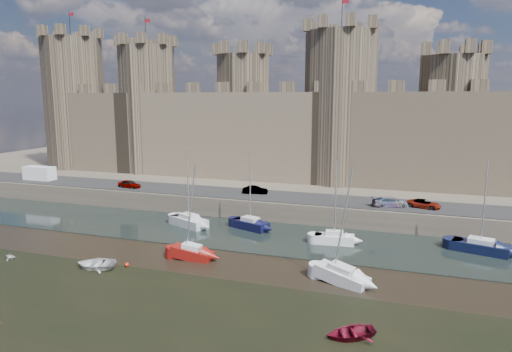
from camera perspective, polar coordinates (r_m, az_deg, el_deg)
The scene contains 20 objects.
ground at distance 31.29m, azimuth -8.78°, elevation -20.46°, with size 160.00×160.00×0.00m, color black.
water_channel at distance 51.93m, azimuth 3.64°, elevation -7.78°, with size 160.00×12.00×0.08m, color black.
quay at distance 86.02m, azimuth 9.97°, elevation -0.03°, with size 160.00×60.00×2.50m, color #4C443A.
road at distance 60.67m, azimuth 6.16°, elevation -2.79°, with size 160.00×7.00×0.10m, color black.
castle at distance 73.18m, azimuth 8.24°, elevation 6.54°, with size 108.50×11.00×29.00m.
car_0 at distance 69.73m, azimuth -15.54°, elevation -0.97°, with size 1.44×3.57×1.22m, color gray.
car_1 at distance 63.00m, azimuth -0.11°, elevation -1.77°, with size 1.21×3.47×1.14m, color gray.
car_2 at distance 57.97m, azimuth 16.43°, elevation -3.14°, with size 1.77×4.36×1.26m, color gray.
car_3 at distance 58.61m, azimuth 20.25°, elevation -3.30°, with size 1.80×3.91×1.09m, color gray.
van at distance 81.37m, azimuth -25.44°, elevation 0.29°, with size 5.10×2.04×2.23m, color white.
sailboat_0 at distance 56.83m, azimuth -8.38°, elevation -5.55°, with size 5.56×3.95×9.70m.
sailboat_1 at distance 55.08m, azimuth -0.72°, elevation -5.96°, with size 4.98×3.29×9.31m.
sailboat_2 at distance 50.43m, azimuth 9.77°, elevation -7.60°, with size 4.36×2.10×9.07m.
sailboat_3 at distance 52.33m, azimuth 26.27°, elevation -7.87°, with size 5.70×3.47×9.36m.
sailboat_4 at distance 45.83m, azimuth -8.01°, elevation -9.40°, with size 4.13×1.70×9.55m.
sailboat_5 at distance 40.58m, azimuth 10.63°, elevation -12.05°, with size 4.98×3.31×10.02m.
dinghy_3 at distance 51.39m, azimuth -28.35°, elevation -8.85°, with size 1.02×0.62×1.18m, color silver.
dinghy_4 at distance 32.43m, azimuth 11.69°, elevation -18.71°, with size 2.35×0.68×3.29m, color maroon.
dinghy_6 at distance 45.60m, azimuth -19.41°, elevation -10.40°, with size 2.74×0.79×3.83m, color silver.
buoy_1 at distance 45.27m, azimuth -15.83°, elevation -10.62°, with size 0.41×0.41×0.41m, color red.
Camera 1 is at (12.85, -23.81, 15.71)m, focal length 32.00 mm.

